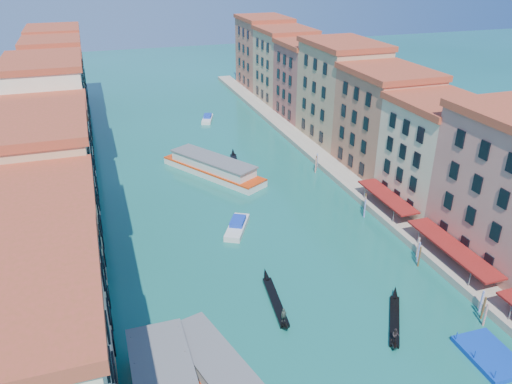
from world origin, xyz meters
TOP-DOWN VIEW (x-y plane):
  - left_bank_palazzos at (-26.00, 64.68)m, footprint 12.80×128.40m
  - right_bank_palazzos at (30.00, 65.00)m, footprint 12.80×128.40m
  - quay at (22.00, 65.00)m, footprint 4.00×140.00m
  - restaurant_awnings at (22.19, 23.00)m, footprint 3.20×44.55m
  - mooring_poles_right at (19.10, 28.80)m, footprint 1.44×54.24m
  - vaporetto_near at (-10.72, 13.39)m, footprint 9.22×19.52m
  - vaporetto_far at (0.41, 62.20)m, footprint 15.42×21.17m
  - gondola_fore at (-1.71, 23.75)m, footprint 2.20×11.70m
  - gondola_right at (9.49, 16.33)m, footprint 6.64×9.68m
  - gondola_far at (5.35, 65.11)m, footprint 3.77×12.89m
  - motorboat_mid at (-1.09, 41.50)m, footprint 5.55×7.57m
  - motorboat_far at (6.91, 94.11)m, footprint 4.28×7.06m
  - blue_dock at (15.77, 8.87)m, footprint 4.53×6.68m

SIDE VIEW (x-z plane):
  - blue_dock at x=15.77m, z-range 0.00..0.55m
  - gondola_far at x=5.35m, z-range -0.54..1.30m
  - gondola_fore at x=-1.71m, z-range -0.77..1.56m
  - gondola_right at x=9.49m, z-range -0.68..1.52m
  - quay at x=22.00m, z-range 0.00..1.00m
  - motorboat_far at x=6.91m, z-range -0.15..1.24m
  - motorboat_mid at x=-1.09m, z-range -0.17..1.36m
  - vaporetto_near at x=-10.72m, z-range -0.14..2.69m
  - mooring_poles_right at x=19.10m, z-range -0.30..2.90m
  - vaporetto_far at x=0.41m, z-range -0.16..3.07m
  - restaurant_awnings at x=22.19m, z-range 1.43..4.55m
  - left_bank_palazzos at x=-26.00m, z-range -0.79..20.21m
  - right_bank_palazzos at x=30.00m, z-range -0.75..20.25m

